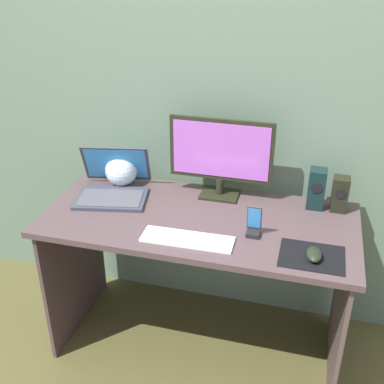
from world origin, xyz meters
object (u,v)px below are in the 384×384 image
fishbowl (121,170)px  keyboard_external (188,239)px  laptop (113,186)px  speaker_near_monitor (316,189)px  speaker_right (340,194)px  mouse (314,254)px  monitor (221,155)px  phone_in_dock (254,225)px

fishbowl → keyboard_external: fishbowl is taller
laptop → fishbowl: 0.12m
speaker_near_monitor → keyboard_external: 0.65m
speaker_right → mouse: 0.43m
monitor → phone_in_dock: bearing=-55.7°
speaker_near_monitor → mouse: 0.42m
speaker_right → fishbowl: bearing=-179.4°
speaker_right → keyboard_external: size_ratio=0.43×
monitor → speaker_right: size_ratio=2.98×
fishbowl → keyboard_external: (0.46, -0.41, -0.07)m
fishbowl → keyboard_external: bearing=-41.8°
monitor → phone_in_dock: monitor is taller
fishbowl → mouse: 1.04m
keyboard_external → laptop: bearing=146.3°
speaker_near_monitor → keyboard_external: (-0.49, -0.42, -0.09)m
monitor → laptop: monitor is taller
mouse → phone_in_dock: phone_in_dock is taller
fishbowl → keyboard_external: 0.62m
speaker_near_monitor → keyboard_external: bearing=-139.2°
monitor → speaker_near_monitor: size_ratio=2.57×
laptop → keyboard_external: size_ratio=1.01×
mouse → keyboard_external: bearing=174.8°
speaker_right → phone_in_dock: speaker_right is taller
keyboard_external → phone_in_dock: 0.28m
monitor → mouse: (0.46, -0.42, -0.19)m
laptop → speaker_right: bearing=7.1°
speaker_near_monitor → phone_in_dock: (-0.23, -0.31, -0.05)m
phone_in_dock → laptop: bearing=165.8°
speaker_near_monitor → fishbowl: (-0.94, -0.01, -0.02)m
speaker_right → fishbowl: size_ratio=1.01×
monitor → fishbowl: (-0.50, -0.01, -0.13)m
speaker_right → mouse: bearing=-102.0°
speaker_right → keyboard_external: 0.73m
laptop → keyboard_external: laptop is taller
speaker_right → fishbowl: speaker_right is taller
monitor → laptop: bearing=-165.5°
speaker_near_monitor → speaker_right: bearing=-0.0°
laptop → fishbowl: laptop is taller
monitor → fishbowl: monitor is taller
keyboard_external → phone_in_dock: size_ratio=2.74×
laptop → keyboard_external: (0.45, -0.29, -0.04)m
speaker_near_monitor → keyboard_external: speaker_near_monitor is taller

